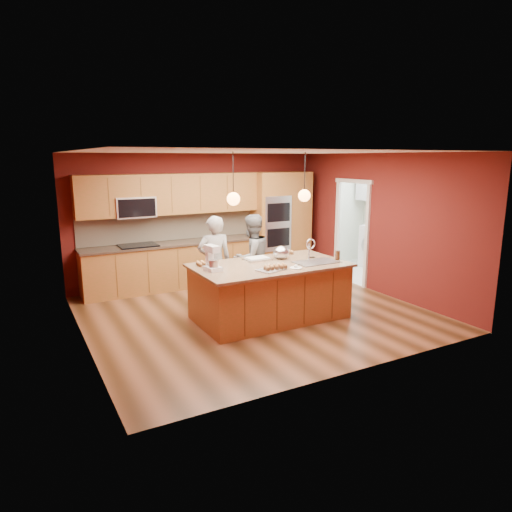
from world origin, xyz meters
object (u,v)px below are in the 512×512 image
person_left (215,262)px  person_right (252,258)px  island (271,290)px  mixing_bowl (281,252)px  stand_mixer (212,260)px

person_left → person_right: 0.74m
island → person_right: 1.02m
mixing_bowl → person_left: bearing=143.5°
stand_mixer → island: bearing=-12.1°
person_left → mixing_bowl: (0.94, -0.69, 0.21)m
person_left → stand_mixer: person_left is taller
person_left → mixing_bowl: 1.19m
stand_mixer → person_right: bearing=29.1°
stand_mixer → mixing_bowl: stand_mixer is taller
person_right → mixing_bowl: person_right is taller
person_right → stand_mixer: (-1.16, -0.89, 0.28)m
person_right → mixing_bowl: (0.20, -0.69, 0.22)m
person_right → stand_mixer: bearing=24.9°
person_left → mixing_bowl: bearing=155.0°
person_left → stand_mixer: 1.02m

